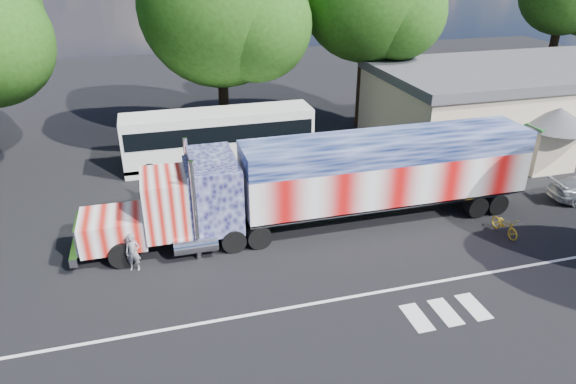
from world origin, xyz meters
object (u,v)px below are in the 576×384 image
object	(u,v)px
semi_truck	(335,180)
bicycle	(505,225)
tree_n_mid	(221,7)
woman	(133,252)
coach_bus	(219,137)

from	to	relation	value
semi_truck	bicycle	xyz separation A→B (m)	(7.53, -3.09, -1.92)
bicycle	tree_n_mid	world-z (taller)	tree_n_mid
woman	tree_n_mid	world-z (taller)	tree_n_mid
bicycle	tree_n_mid	distance (m)	21.58
woman	bicycle	world-z (taller)	woman
coach_bus	semi_truck	bearing A→B (deg)	-65.73
coach_bus	woman	world-z (taller)	coach_bus
semi_truck	coach_bus	size ratio (longest dim) A/B	1.88
coach_bus	bicycle	world-z (taller)	coach_bus
coach_bus	woman	distance (m)	11.99
semi_truck	coach_bus	distance (m)	10.16
bicycle	coach_bus	bearing A→B (deg)	131.90
woman	bicycle	xyz separation A→B (m)	(16.97, -1.60, -0.37)
tree_n_mid	coach_bus	bearing A→B (deg)	-105.34
woman	tree_n_mid	distance (m)	18.50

